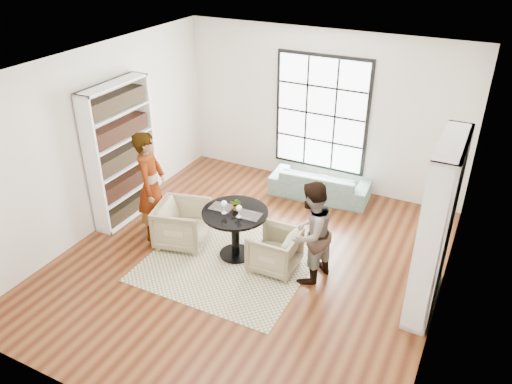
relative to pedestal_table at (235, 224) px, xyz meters
The scene contains 16 objects.
ground 0.64m from the pedestal_table, 13.79° to the right, with size 6.00×6.00×0.00m, color brown.
room_shell 0.87m from the pedestal_table, 61.26° to the left, with size 6.00×6.01×6.00m.
rug 0.59m from the pedestal_table, 98.41° to the right, with size 2.42×2.42×0.01m, color #C2B791.
pedestal_table is the anchor object (origin of this frame).
sofa 2.46m from the pedestal_table, 78.01° to the left, with size 1.85×0.72×0.54m, color slate.
armchair_left 0.95m from the pedestal_table, behind, with size 0.77×0.79×0.72m, color tan.
armchair_right 0.72m from the pedestal_table, ahead, with size 0.68×0.70×0.64m, color #BFBB88.
person_left 1.52m from the pedestal_table, behind, with size 0.67×0.44×1.84m, color gray.
person_right 1.23m from the pedestal_table, ahead, with size 0.76×0.59×1.57m, color gray.
placemat_left 0.33m from the pedestal_table, behind, with size 0.34×0.26×0.01m, color #282523.
placemat_right 0.34m from the pedestal_table, ahead, with size 0.34×0.26×0.01m, color #282523.
cutlery_left 0.34m from the pedestal_table, behind, with size 0.14×0.22×0.01m, color silver, non-canonical shape.
cutlery_right 0.34m from the pedestal_table, ahead, with size 0.14×0.22×0.01m, color silver, non-canonical shape.
wine_glass_left 0.41m from the pedestal_table, 138.33° to the right, with size 0.10×0.10×0.21m.
wine_glass_right 0.40m from the pedestal_table, 39.85° to the right, with size 0.09×0.09×0.20m.
flower_centerpiece 0.33m from the pedestal_table, 91.88° to the left, with size 0.18×0.16×0.20m, color gray.
Camera 1 is at (2.91, -5.52, 4.68)m, focal length 35.00 mm.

